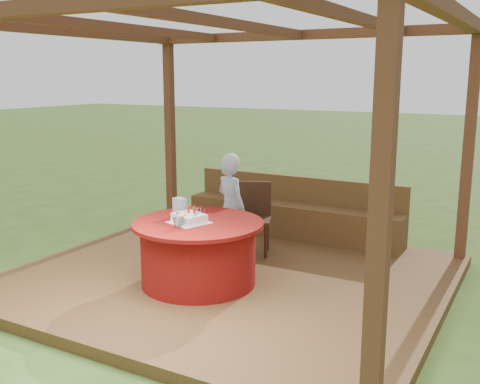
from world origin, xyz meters
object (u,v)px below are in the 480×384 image
birthday_cake (189,218)px  gift_bag (180,207)px  table (198,252)px  elderly_woman (231,205)px  bench (293,217)px  chair (254,214)px  drinking_glass (178,222)px

birthday_cake → gift_bag: gift_bag is taller
table → birthday_cake: size_ratio=3.01×
table → elderly_woman: bearing=99.8°
elderly_woman → gift_bag: bearing=-99.0°
bench → elderly_woman: (-0.30, -1.15, 0.37)m
chair → birthday_cake: 1.35m
gift_bag → drinking_glass: gift_bag is taller
elderly_woman → birthday_cake: elderly_woman is taller
gift_bag → elderly_woman: bearing=98.6°
table → birthday_cake: (-0.05, -0.08, 0.38)m
gift_bag → drinking_glass: size_ratio=1.73×
bench → table: 2.12m
bench → table: bench is taller
drinking_glass → elderly_woman: bearing=95.4°
bench → elderly_woman: 1.24m
chair → elderly_woman: bearing=-118.8°
birthday_cake → gift_bag: size_ratio=2.29×
bench → gift_bag: bearing=-102.3°
chair → drinking_glass: chair is taller
chair → drinking_glass: size_ratio=7.63×
drinking_glass → bench: bearing=85.6°
bench → drinking_glass: bearing=-94.4°
chair → elderly_woman: (-0.16, -0.29, 0.16)m
table → drinking_glass: size_ratio=11.94×
birthday_cake → gift_bag: 0.31m
chair → gift_bag: (-0.29, -1.14, 0.29)m
elderly_woman → gift_bag: size_ratio=6.39×
table → drinking_glass: drinking_glass is taller
birthday_cake → bench: bearing=85.0°
bench → chair: chair is taller
table → elderly_woman: (-0.17, 0.96, 0.30)m
elderly_woman → drinking_glass: (0.12, -1.24, 0.09)m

